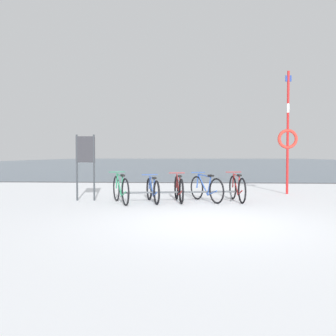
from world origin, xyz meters
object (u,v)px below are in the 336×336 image
(bicycle_3, at_px, (206,189))
(rescue_post, at_px, (288,135))
(bicycle_1, at_px, (153,190))
(bicycle_2, at_px, (179,189))
(bicycle_4, at_px, (237,188))
(bicycle_0, at_px, (121,189))
(info_sign, at_px, (85,156))

(bicycle_3, bearing_deg, rescue_post, 37.36)
(bicycle_1, bearing_deg, bicycle_3, 9.51)
(bicycle_2, xyz_separation_m, bicycle_4, (1.65, 0.15, 0.01))
(bicycle_0, xyz_separation_m, info_sign, (-1.12, 0.53, 0.90))
(info_sign, height_order, rescue_post, rescue_post)
(bicycle_0, xyz_separation_m, bicycle_3, (2.34, 0.47, -0.01))
(bicycle_3, xyz_separation_m, bicycle_4, (0.88, 0.10, 0.00))
(bicycle_0, distance_m, bicycle_3, 2.39)
(bicycle_0, distance_m, bicycle_1, 0.88)
(bicycle_0, relative_size, bicycle_3, 1.06)
(bicycle_2, xyz_separation_m, info_sign, (-2.69, 0.11, 0.92))
(info_sign, relative_size, rescue_post, 0.46)
(bicycle_0, bearing_deg, bicycle_2, 14.82)
(rescue_post, bearing_deg, bicycle_2, -148.37)
(bicycle_0, distance_m, rescue_post, 6.02)
(bicycle_1, height_order, info_sign, info_sign)
(bicycle_2, bearing_deg, bicycle_3, 4.31)
(bicycle_0, height_order, info_sign, info_sign)
(bicycle_0, xyz_separation_m, bicycle_2, (1.57, 0.42, -0.02))
(bicycle_2, relative_size, bicycle_3, 1.11)
(bicycle_1, distance_m, bicycle_3, 1.51)
(rescue_post, bearing_deg, bicycle_4, -133.40)
(bicycle_3, relative_size, bicycle_4, 0.92)
(bicycle_3, xyz_separation_m, info_sign, (-3.46, 0.05, 0.91))
(bicycle_4, height_order, info_sign, info_sign)
(bicycle_1, height_order, bicycle_3, bicycle_3)
(rescue_post, bearing_deg, bicycle_0, -153.02)
(bicycle_2, bearing_deg, bicycle_1, -165.07)
(bicycle_4, bearing_deg, bicycle_3, -173.72)
(info_sign, bearing_deg, bicycle_0, -25.25)
(bicycle_0, height_order, bicycle_1, bicycle_0)
(bicycle_2, distance_m, rescue_post, 4.52)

